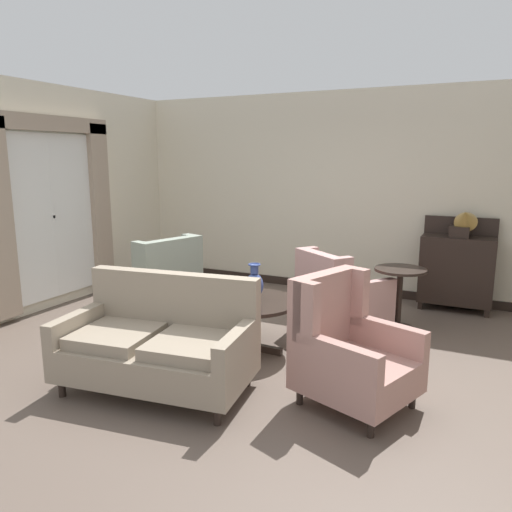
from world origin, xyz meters
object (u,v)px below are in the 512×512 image
Objects in this scene: settee at (159,344)px; armchair_beside_settee at (348,351)px; armchair_foreground_right at (339,297)px; gramophone at (464,221)px; sideboard at (456,269)px; side_table at (399,293)px; coffee_table at (250,308)px; porcelain_vase at (254,284)px; armchair_near_window at (158,292)px.

armchair_beside_settee is (1.53, 0.46, 0.04)m from settee.
armchair_foreground_right is 2.52× the size of gramophone.
sideboard is at bearing 8.90° from armchair_beside_settee.
side_table is 0.61× the size of sideboard.
armchair_beside_settee is 1.42× the size of side_table.
sideboard reaches higher than coffee_table.
side_table is (1.29, 1.26, -0.00)m from coffee_table.
armchair_beside_settee is at bearing -30.86° from porcelain_vase.
settee is at bearing -121.31° from sideboard.
porcelain_vase is at bearing 79.23° from armchair_beside_settee.
armchair_beside_settee is 0.91× the size of armchair_foreground_right.
armchair_foreground_right is at bearing 38.76° from armchair_beside_settee.
settee reaches higher than coffee_table.
porcelain_vase is at bearing -127.18° from sideboard.
sideboard is (0.61, 3.06, 0.11)m from armchair_beside_settee.
side_table is (2.55, 1.15, 0.00)m from armchair_near_window.
armchair_near_window reaches higher than armchair_foreground_right.
armchair_foreground_right is 0.95× the size of sideboard.
armchair_beside_settee is (1.21, -0.67, -0.01)m from coffee_table.
side_table is at bearing -114.00° from armchair_foreground_right.
armchair_near_window is at bearing 174.84° from coffee_table.
armchair_beside_settee is at bearing -102.28° from gramophone.
armchair_foreground_right is (0.64, 0.89, -0.29)m from porcelain_vase.
sideboard is 2.67× the size of gramophone.
sideboard is (1.82, 2.39, 0.10)m from coffee_table.
armchair_beside_settee is 1.93m from side_table.
gramophone is (3.12, 2.19, 0.74)m from armchair_near_window.
armchair_near_window is 2.43× the size of gramophone.
porcelain_vase is 0.36× the size of armchair_beside_settee.
coffee_table is 0.58× the size of settee.
settee is at bearing -105.80° from coffee_table.
armchair_near_window is at bearing 119.85° from settee.
armchair_foreground_right is at bearing 53.75° from coffee_table.
settee is 2.88m from side_table.
porcelain_vase reaches higher than side_table.
side_table is at bearing 48.75° from settee.
armchair_beside_settee reaches higher than side_table.
armchair_beside_settee reaches higher than porcelain_vase.
gramophone is at bearing -62.36° from sideboard.
gramophone is (1.86, 2.31, 0.74)m from coffee_table.
armchair_near_window is 2.79m from side_table.
settee is (-0.32, -1.13, -0.05)m from coffee_table.
sideboard reaches higher than armchair_beside_settee.
armchair_beside_settee is at bearing -92.21° from side_table.
settee is at bearing 126.63° from armchair_beside_settee.
side_table is at bearing 44.43° from coffee_table.
armchair_near_window is at bearing -144.88° from gramophone.
armchair_foreground_right is 0.70m from side_table.
gramophone reaches higher than sideboard.
settee is 4.14m from gramophone.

